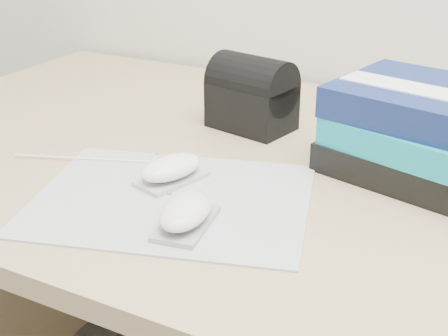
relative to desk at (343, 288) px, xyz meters
The scene contains 7 objects.
desk is the anchor object (origin of this frame).
mousepad 0.38m from the desk, 125.06° to the right, with size 0.35×0.27×0.00m, color gray.
mouse_rear 0.38m from the desk, 134.56° to the right, with size 0.08×0.11×0.04m.
mouse_front 0.41m from the desk, 111.32° to the right, with size 0.07×0.11×0.04m.
usb_cable 0.47m from the desk, 150.66° to the right, with size 0.00×0.00×0.22m, color white.
book_stack 0.31m from the desk, ahead, with size 0.30×0.26×0.13m.
pouch 0.36m from the desk, 166.90° to the left, with size 0.15×0.12×0.12m.
Camera 1 is at (0.23, 0.79, 1.10)m, focal length 50.00 mm.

